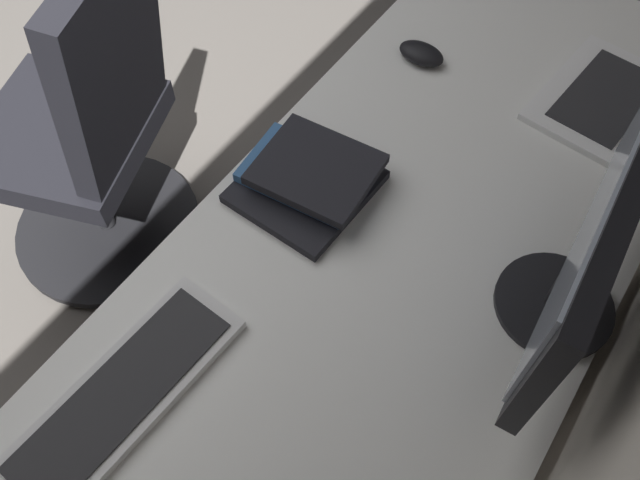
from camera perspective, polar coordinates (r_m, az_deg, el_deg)
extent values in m
cube|color=white|center=(1.11, 2.14, -7.81)|extent=(2.21, 0.73, 0.03)
cylinder|color=silver|center=(2.07, 10.94, 14.42)|extent=(0.05, 0.05, 0.70)
cube|color=white|center=(1.57, 8.79, -5.68)|extent=(0.40, 0.50, 0.69)
cube|color=silver|center=(1.62, 1.01, -1.21)|extent=(0.37, 0.01, 0.61)
cylinder|color=black|center=(1.18, 19.66, -5.30)|extent=(0.20, 0.20, 0.01)
cylinder|color=black|center=(1.13, 20.46, -3.98)|extent=(0.04, 0.04, 0.10)
cube|color=black|center=(0.98, 23.71, 1.44)|extent=(0.57, 0.07, 0.28)
cube|color=#B2BCCC|center=(0.98, 22.87, 1.95)|extent=(0.52, 0.04, 0.25)
cube|color=white|center=(1.52, 23.55, 11.11)|extent=(0.34, 0.26, 0.01)
cube|color=#262628|center=(1.51, 23.66, 11.33)|extent=(0.27, 0.17, 0.00)
cube|color=silver|center=(1.09, -16.77, -12.83)|extent=(0.43, 0.16, 0.02)
cube|color=#2D2D30|center=(1.08, -16.92, -12.63)|extent=(0.38, 0.13, 0.00)
ellipsoid|color=black|center=(1.50, 8.80, 15.73)|extent=(0.06, 0.10, 0.03)
cube|color=black|center=(1.24, -1.26, 4.67)|extent=(0.25, 0.23, 0.02)
cube|color=#38669E|center=(1.24, -1.28, 5.82)|extent=(0.17, 0.24, 0.02)
cube|color=black|center=(1.22, -0.33, 6.20)|extent=(0.20, 0.23, 0.02)
cube|color=black|center=(1.82, -21.30, 8.55)|extent=(0.56, 0.54, 0.07)
cube|color=black|center=(1.53, -17.75, 14.42)|extent=(0.42, 0.26, 0.50)
cylinder|color=black|center=(1.98, -19.37, 4.43)|extent=(0.05, 0.05, 0.37)
cylinder|color=black|center=(2.14, -17.86, 1.15)|extent=(0.56, 0.56, 0.03)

